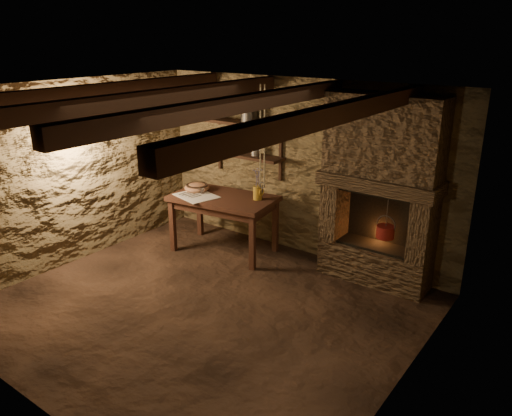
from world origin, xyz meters
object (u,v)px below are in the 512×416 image
Objects in this scene: stoneware_jug at (258,186)px; red_pot at (385,231)px; wooden_bowl at (197,188)px; iron_stockpot at (249,116)px; work_table at (224,222)px.

red_pot is at bearing 5.44° from stoneware_jug.
stoneware_jug is 0.80× the size of red_pot.
iron_stockpot reaches higher than wooden_bowl.
iron_stockpot is at bearing 72.41° from work_table.
wooden_bowl is (-0.94, -0.19, -0.14)m from stoneware_jug.
stoneware_jug is 1.79× the size of iron_stockpot.
work_table is 1.51m from iron_stockpot.
wooden_bowl is 0.66× the size of red_pot.
work_table is 4.28× the size of wooden_bowl.
red_pot is (2.68, 0.39, -0.15)m from wooden_bowl.
red_pot is (2.12, -0.12, -1.15)m from iron_stockpot.
stoneware_jug is 1.00m from iron_stockpot.
iron_stockpot reaches higher than red_pot.
work_table is 0.75m from stoneware_jug.
stoneware_jug reaches higher than red_pot.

